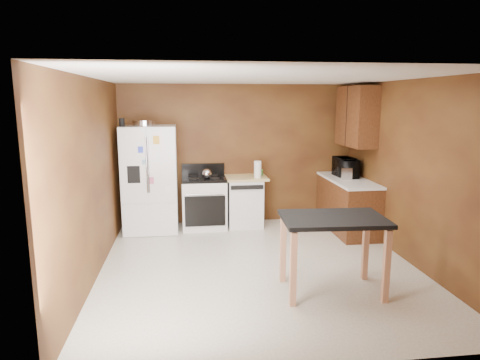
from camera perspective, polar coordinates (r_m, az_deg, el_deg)
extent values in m
plane|color=silver|center=(5.92, 2.48, -11.46)|extent=(4.50, 4.50, 0.00)
plane|color=white|center=(5.49, 2.69, 13.50)|extent=(4.50, 4.50, 0.00)
plane|color=brown|center=(7.77, -0.27, 3.45)|extent=(4.20, 0.00, 4.20)
plane|color=brown|center=(3.43, 9.08, -6.04)|extent=(4.20, 0.00, 4.20)
plane|color=brown|center=(5.61, -19.08, 0.03)|extent=(0.00, 4.50, 4.50)
plane|color=brown|center=(6.28, 21.83, 0.94)|extent=(0.00, 4.50, 4.50)
cylinder|color=silver|center=(7.28, -12.66, 7.42)|extent=(0.38, 0.38, 0.09)
cylinder|color=black|center=(7.20, -15.49, 7.41)|extent=(0.09, 0.09, 0.13)
sphere|color=silver|center=(7.31, -4.45, 0.85)|extent=(0.17, 0.17, 0.17)
cylinder|color=white|center=(7.41, 2.37, 1.42)|extent=(0.15, 0.15, 0.29)
cylinder|color=green|center=(7.64, 2.68, 1.01)|extent=(0.12, 0.12, 0.11)
cube|color=silver|center=(7.52, 13.94, 0.96)|extent=(0.22, 0.30, 0.20)
imported|color=black|center=(7.69, 13.91, 1.55)|extent=(0.39, 0.56, 0.30)
cube|color=white|center=(7.42, -11.87, 0.13)|extent=(0.90, 0.75, 1.80)
cube|color=white|center=(7.01, -14.03, 1.76)|extent=(0.43, 0.02, 1.20)
cube|color=white|center=(6.98, -10.36, 1.86)|extent=(0.43, 0.02, 1.20)
cube|color=white|center=(7.18, -11.92, -5.30)|extent=(0.88, 0.02, 0.54)
cube|color=black|center=(7.03, -13.99, 0.71)|extent=(0.20, 0.01, 0.28)
cylinder|color=silver|center=(6.97, -12.35, 1.94)|extent=(0.02, 0.02, 0.90)
cylinder|color=silver|center=(6.96, -12.10, 1.95)|extent=(0.02, 0.02, 0.90)
cube|color=blue|center=(6.94, -13.13, 3.96)|extent=(0.08, 0.00, 0.10)
cube|color=yellow|center=(6.91, -11.11, 5.26)|extent=(0.10, 0.00, 0.13)
cube|color=#CF5C8B|center=(7.00, -11.74, -0.07)|extent=(0.08, 0.00, 0.11)
cube|color=white|center=(7.02, -9.65, -1.22)|extent=(0.09, 0.00, 0.10)
cube|color=#82ABC3|center=(6.96, -12.65, 2.34)|extent=(0.07, 0.00, 0.07)
cube|color=white|center=(7.55, -4.80, -3.18)|extent=(0.76, 0.65, 0.85)
cube|color=black|center=(7.45, -4.85, 0.18)|extent=(0.76, 0.65, 0.05)
cube|color=black|center=(7.72, -4.96, 1.48)|extent=(0.76, 0.06, 0.20)
cube|color=black|center=(7.23, -4.67, -4.16)|extent=(0.68, 0.02, 0.52)
cylinder|color=silver|center=(7.16, -4.70, -1.93)|extent=(0.62, 0.02, 0.02)
cylinder|color=black|center=(7.60, -6.26, 0.59)|extent=(0.17, 0.17, 0.02)
cylinder|color=black|center=(7.62, -3.56, 0.65)|extent=(0.17, 0.17, 0.02)
cylinder|color=black|center=(7.29, -6.21, 0.15)|extent=(0.17, 0.17, 0.02)
cylinder|color=black|center=(7.30, -3.39, 0.22)|extent=(0.17, 0.17, 0.02)
cube|color=white|center=(7.64, 0.61, -2.98)|extent=(0.60, 0.60, 0.85)
cube|color=black|center=(7.26, 0.95, -0.99)|extent=(0.56, 0.02, 0.07)
cube|color=tan|center=(7.54, 0.61, 0.31)|extent=(0.78, 0.62, 0.04)
cube|color=brown|center=(7.60, 14.13, -3.35)|extent=(0.60, 1.55, 0.86)
cube|color=white|center=(7.50, 14.28, -0.01)|extent=(0.63, 1.58, 0.04)
cube|color=brown|center=(7.52, 15.27, 8.19)|extent=(0.35, 1.05, 1.00)
cube|color=black|center=(7.46, 14.00, 8.23)|extent=(0.01, 0.01, 1.00)
cube|color=black|center=(5.03, 12.37, -5.09)|extent=(1.21, 0.84, 0.05)
cube|color=tan|center=(5.35, 5.76, -9.15)|extent=(0.07, 0.07, 0.84)
cube|color=tan|center=(5.62, 16.39, -8.56)|extent=(0.07, 0.07, 0.84)
cube|color=tan|center=(4.76, 7.11, -11.74)|extent=(0.07, 0.07, 0.84)
cube|color=tan|center=(5.06, 18.95, -10.87)|extent=(0.07, 0.07, 0.84)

